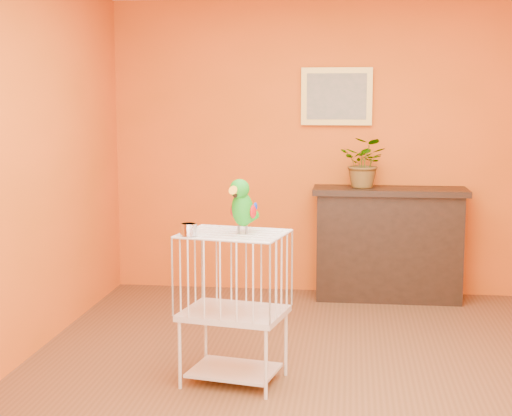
# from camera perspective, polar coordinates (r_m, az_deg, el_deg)

# --- Properties ---
(ground) EXTENTS (4.50, 4.50, 0.00)m
(ground) POSITION_cam_1_polar(r_m,az_deg,el_deg) (5.04, 5.07, -12.16)
(ground) COLOR brown
(ground) RESTS_ON ground
(room_shell) EXTENTS (4.50, 4.50, 4.50)m
(room_shell) POSITION_cam_1_polar(r_m,az_deg,el_deg) (4.74, 5.31, 6.13)
(room_shell) COLOR #E65B15
(room_shell) RESTS_ON ground
(console_cabinet) EXTENTS (1.31, 0.47, 0.97)m
(console_cabinet) POSITION_cam_1_polar(r_m,az_deg,el_deg) (6.88, 9.61, -2.57)
(console_cabinet) COLOR black
(console_cabinet) RESTS_ON ground
(potted_plant) EXTENTS (0.51, 0.53, 0.34)m
(potted_plant) POSITION_cam_1_polar(r_m,az_deg,el_deg) (6.79, 7.92, 2.89)
(potted_plant) COLOR #26722D
(potted_plant) RESTS_ON console_cabinet
(framed_picture) EXTENTS (0.62, 0.04, 0.50)m
(framed_picture) POSITION_cam_1_polar(r_m,az_deg,el_deg) (6.95, 5.88, 8.08)
(framed_picture) COLOR #B39340
(framed_picture) RESTS_ON room_shell
(birdcage) EXTENTS (0.68, 0.57, 0.93)m
(birdcage) POSITION_cam_1_polar(r_m,az_deg,el_deg) (4.81, -1.62, -7.10)
(birdcage) COLOR silver
(birdcage) RESTS_ON ground
(feed_cup) EXTENTS (0.10, 0.10, 0.07)m
(feed_cup) POSITION_cam_1_polar(r_m,az_deg,el_deg) (4.61, -4.92, -1.56)
(feed_cup) COLOR silver
(feed_cup) RESTS_ON birdcage
(parrot) EXTENTS (0.18, 0.30, 0.33)m
(parrot) POSITION_cam_1_polar(r_m,az_deg,el_deg) (4.67, -1.00, 0.19)
(parrot) COLOR #59544C
(parrot) RESTS_ON birdcage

